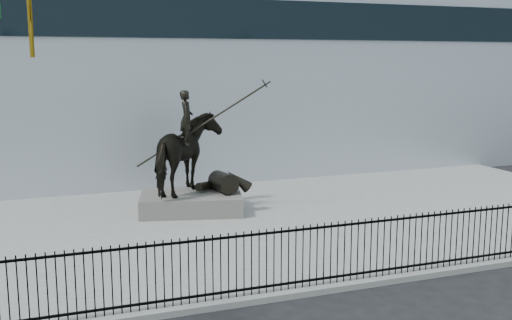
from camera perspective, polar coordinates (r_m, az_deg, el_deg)
name	(u,v)px	position (r m, az deg, el deg)	size (l,w,h in m)	color
ground	(335,313)	(13.38, 7.56, -14.28)	(120.00, 120.00, 0.00)	black
plaza	(233,226)	(19.44, -2.17, -6.28)	(30.00, 12.00, 0.15)	gray
building	(153,76)	(31.32, -9.76, 7.85)	(44.00, 14.00, 9.00)	#B3BBC3
picket_fence	(311,255)	(14.09, 5.23, -9.04)	(22.10, 0.10, 1.50)	black
statue_plinth	(191,202)	(20.97, -6.19, -4.02)	(3.44, 2.37, 0.65)	#615E59
equestrian_statue	(192,155)	(20.64, -6.09, 0.51)	(4.30, 3.21, 3.74)	black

